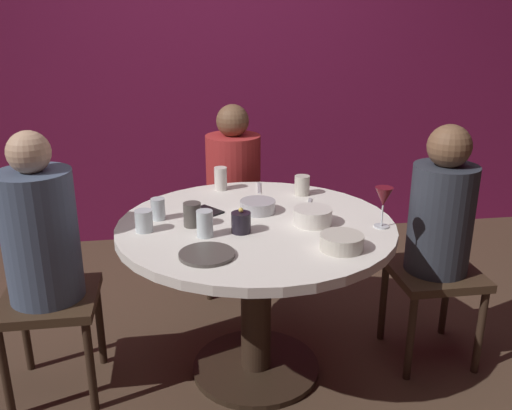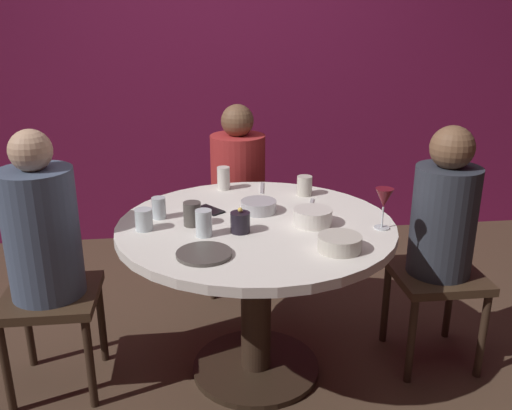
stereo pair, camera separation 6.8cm
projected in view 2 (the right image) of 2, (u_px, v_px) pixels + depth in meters
The scene contains 21 objects.
ground_plane at pixel (256, 369), 2.64m from camera, with size 8.00×8.00×0.00m, color #4C3828.
back_wall at pixel (226, 59), 3.88m from camera, with size 6.00×0.10×2.60m, color maroon.
dining_table at pixel (256, 260), 2.45m from camera, with size 1.20×1.20×0.76m.
seated_diner_left at pixel (43, 238), 2.30m from camera, with size 0.40×0.40×1.19m.
seated_diner_back at pixel (238, 177), 3.24m from camera, with size 0.40×0.40×1.13m.
seated_diner_right at pixel (443, 222), 2.50m from camera, with size 0.40×0.40×1.16m.
candle_holder at pixel (240, 222), 2.27m from camera, with size 0.08×0.08×0.11m.
wine_glass at pixel (384, 200), 2.28m from camera, with size 0.08×0.08×0.18m.
dinner_plate at pixel (204, 254), 2.06m from camera, with size 0.21×0.21×0.01m, color #4C4742.
cell_phone at pixel (210, 210), 2.53m from camera, with size 0.07×0.14×0.01m, color black.
bowl_serving_large at pixel (259, 206), 2.51m from camera, with size 0.16×0.16×0.05m, color #B7B7BC.
bowl_salad_center at pixel (313, 217), 2.35m from camera, with size 0.17×0.17×0.07m, color silver.
bowl_small_white at pixel (340, 243), 2.10m from camera, with size 0.17×0.17×0.06m, color beige.
cup_near_candle at pixel (159, 208), 2.42m from camera, with size 0.06×0.06×0.10m, color silver.
cup_by_left_diner at pixel (224, 178), 2.82m from camera, with size 0.06×0.06×0.12m, color silver.
cup_by_right_diner at pixel (305, 186), 2.73m from camera, with size 0.08×0.08×0.10m, color beige.
cup_center_front at pixel (144, 220), 2.29m from camera, with size 0.07×0.07×0.09m, color silver.
cup_far_edge at pixel (204, 223), 2.23m from camera, with size 0.07×0.07×0.11m, color silver.
cup_beside_wine at pixel (192, 214), 2.34m from camera, with size 0.08×0.08×0.10m, color #4C4742.
fork_near_plate at pixel (311, 205), 2.59m from camera, with size 0.02×0.18×0.01m, color #B7B7BC.
knife_near_plate at pixel (262, 188), 2.85m from camera, with size 0.02×0.18×0.01m, color #B7B7BC.
Camera 2 is at (-0.26, -2.21, 1.62)m, focal length 38.69 mm.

